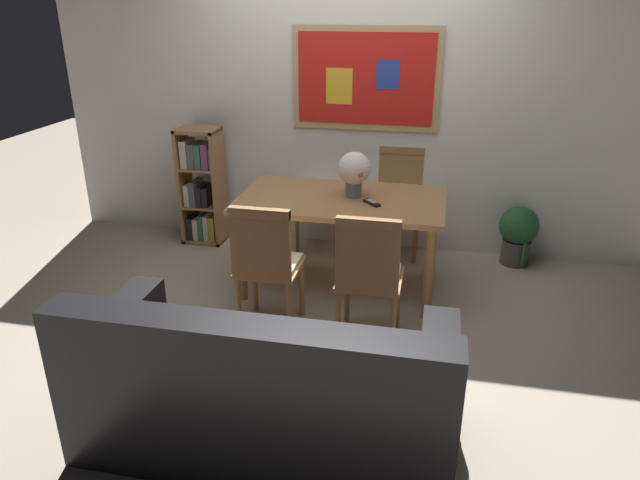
# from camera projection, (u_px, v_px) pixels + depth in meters

# --- Properties ---
(ground_plane) EXTENTS (12.00, 12.00, 0.00)m
(ground_plane) POSITION_uv_depth(u_px,v_px,m) (319.00, 306.00, 4.20)
(ground_plane) COLOR tan
(wall_back_with_painting) EXTENTS (5.20, 0.14, 2.60)m
(wall_back_with_painting) POSITION_uv_depth(u_px,v_px,m) (351.00, 97.00, 4.83)
(wall_back_with_painting) COLOR silver
(wall_back_with_painting) RESTS_ON ground_plane
(dining_table) EXTENTS (1.50, 0.88, 0.72)m
(dining_table) POSITION_uv_depth(u_px,v_px,m) (341.00, 209.00, 4.26)
(dining_table) COLOR #9E7042
(dining_table) RESTS_ON ground_plane
(dining_chair_near_left) EXTENTS (0.40, 0.41, 0.91)m
(dining_chair_near_left) POSITION_uv_depth(u_px,v_px,m) (266.00, 258.00, 3.67)
(dining_chair_near_left) COLOR #9E7042
(dining_chair_near_left) RESTS_ON ground_plane
(dining_chair_far_left) EXTENTS (0.40, 0.41, 0.91)m
(dining_chair_far_left) POSITION_uv_depth(u_px,v_px,m) (322.00, 187.00, 5.07)
(dining_chair_far_left) COLOR #9E7042
(dining_chair_far_left) RESTS_ON ground_plane
(dining_chair_near_right) EXTENTS (0.40, 0.41, 0.91)m
(dining_chair_near_right) POSITION_uv_depth(u_px,v_px,m) (369.00, 270.00, 3.51)
(dining_chair_near_right) COLOR #9E7042
(dining_chair_near_right) RESTS_ON ground_plane
(dining_chair_far_right) EXTENTS (0.40, 0.41, 0.91)m
(dining_chair_far_right) POSITION_uv_depth(u_px,v_px,m) (399.00, 192.00, 4.93)
(dining_chair_far_right) COLOR #9E7042
(dining_chair_far_right) RESTS_ON ground_plane
(leather_couch) EXTENTS (1.80, 0.84, 0.84)m
(leather_couch) POSITION_uv_depth(u_px,v_px,m) (265.00, 391.00, 2.79)
(leather_couch) COLOR black
(leather_couch) RESTS_ON ground_plane
(bookshelf) EXTENTS (0.36, 0.28, 1.04)m
(bookshelf) POSITION_uv_depth(u_px,v_px,m) (202.00, 188.00, 5.14)
(bookshelf) COLOR #9E7042
(bookshelf) RESTS_ON ground_plane
(potted_ivy) EXTENTS (0.32, 0.32, 0.50)m
(potted_ivy) POSITION_uv_depth(u_px,v_px,m) (518.00, 233.00, 4.76)
(potted_ivy) COLOR #4C4742
(potted_ivy) RESTS_ON ground_plane
(flower_vase) EXTENTS (0.24, 0.24, 0.33)m
(flower_vase) POSITION_uv_depth(u_px,v_px,m) (354.00, 171.00, 4.17)
(flower_vase) COLOR slate
(flower_vase) RESTS_ON dining_table
(tv_remote) EXTENTS (0.14, 0.14, 0.02)m
(tv_remote) POSITION_uv_depth(u_px,v_px,m) (372.00, 203.00, 4.08)
(tv_remote) COLOR black
(tv_remote) RESTS_ON dining_table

